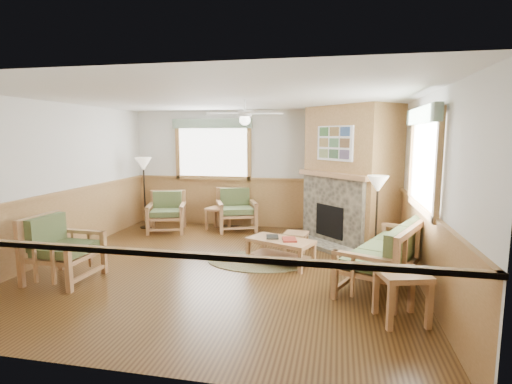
% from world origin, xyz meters
% --- Properties ---
extents(floor, '(6.00, 6.00, 0.01)m').
position_xyz_m(floor, '(0.00, 0.00, -0.01)').
color(floor, '#4D3115').
rests_on(floor, ground).
extents(ceiling, '(6.00, 6.00, 0.01)m').
position_xyz_m(ceiling, '(0.00, 0.00, 2.70)').
color(ceiling, white).
rests_on(ceiling, floor).
extents(wall_back, '(6.00, 0.02, 2.70)m').
position_xyz_m(wall_back, '(0.00, 3.00, 1.35)').
color(wall_back, silver).
rests_on(wall_back, floor).
extents(wall_front, '(6.00, 0.02, 2.70)m').
position_xyz_m(wall_front, '(0.00, -3.00, 1.35)').
color(wall_front, silver).
rests_on(wall_front, floor).
extents(wall_left, '(0.02, 6.00, 2.70)m').
position_xyz_m(wall_left, '(-3.00, 0.00, 1.35)').
color(wall_left, silver).
rests_on(wall_left, floor).
extents(wall_right, '(0.02, 6.00, 2.70)m').
position_xyz_m(wall_right, '(3.00, 0.00, 1.35)').
color(wall_right, silver).
rests_on(wall_right, floor).
extents(wainscot, '(6.00, 6.00, 1.10)m').
position_xyz_m(wainscot, '(0.00, 0.00, 0.55)').
color(wainscot, '#9F7341').
rests_on(wainscot, floor).
extents(fireplace, '(3.11, 3.11, 2.70)m').
position_xyz_m(fireplace, '(2.05, 2.05, 1.35)').
color(fireplace, '#9F7341').
rests_on(fireplace, floor).
extents(window_back, '(1.90, 0.16, 1.50)m').
position_xyz_m(window_back, '(-1.10, 2.96, 2.53)').
color(window_back, white).
rests_on(window_back, wall_back).
extents(window_right, '(0.16, 1.90, 1.50)m').
position_xyz_m(window_right, '(2.96, -0.20, 2.53)').
color(window_right, white).
rests_on(window_right, wall_right).
extents(ceiling_fan, '(1.59, 1.59, 0.36)m').
position_xyz_m(ceiling_fan, '(0.30, 0.30, 2.66)').
color(ceiling_fan, white).
rests_on(ceiling_fan, ceiling).
extents(sofa, '(2.23, 1.61, 0.95)m').
position_xyz_m(sofa, '(2.54, -0.19, 0.47)').
color(sofa, '#AC7C50').
rests_on(sofa, floor).
extents(armchair_back_left, '(0.98, 0.98, 0.88)m').
position_xyz_m(armchair_back_left, '(-1.92, 2.08, 0.44)').
color(armchair_back_left, '#AC7C50').
rests_on(armchair_back_left, floor).
extents(armchair_back_right, '(1.09, 1.09, 0.93)m').
position_xyz_m(armchair_back_right, '(-0.43, 2.55, 0.47)').
color(armchair_back_right, '#AC7C50').
rests_on(armchair_back_right, floor).
extents(armchair_left, '(0.89, 0.89, 0.97)m').
position_xyz_m(armchair_left, '(-2.13, -1.05, 0.48)').
color(armchair_left, '#AC7C50').
rests_on(armchair_left, floor).
extents(coffee_table, '(1.20, 0.91, 0.43)m').
position_xyz_m(coffee_table, '(0.89, 0.32, 0.21)').
color(coffee_table, '#AC7C50').
rests_on(coffee_table, floor).
extents(end_table_chairs, '(0.54, 0.53, 0.51)m').
position_xyz_m(end_table_chairs, '(-0.85, 2.48, 0.25)').
color(end_table_chairs, '#AC7C50').
rests_on(end_table_chairs, floor).
extents(end_table_sofa, '(0.65, 0.64, 0.59)m').
position_xyz_m(end_table_sofa, '(2.55, -1.43, 0.30)').
color(end_table_sofa, '#AC7C50').
rests_on(end_table_sofa, floor).
extents(footstool, '(0.45, 0.45, 0.36)m').
position_xyz_m(footstool, '(1.07, 1.10, 0.18)').
color(footstool, '#AC7C50').
rests_on(footstool, floor).
extents(braided_rug, '(1.82, 1.82, 0.01)m').
position_xyz_m(braided_rug, '(0.47, 0.36, 0.01)').
color(braided_rug, brown).
rests_on(braided_rug, floor).
extents(floor_lamp_left, '(0.47, 0.47, 1.64)m').
position_xyz_m(floor_lamp_left, '(-2.55, 2.31, 0.82)').
color(floor_lamp_left, black).
rests_on(floor_lamp_left, floor).
extents(floor_lamp_right, '(0.35, 0.35, 1.50)m').
position_xyz_m(floor_lamp_right, '(2.43, 0.59, 0.75)').
color(floor_lamp_right, black).
rests_on(floor_lamp_right, floor).
extents(book_red, '(0.28, 0.34, 0.03)m').
position_xyz_m(book_red, '(1.04, 0.27, 0.46)').
color(book_red, maroon).
rests_on(book_red, coffee_table).
extents(book_dark, '(0.25, 0.30, 0.03)m').
position_xyz_m(book_dark, '(0.74, 0.39, 0.45)').
color(book_dark, black).
rests_on(book_dark, coffee_table).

